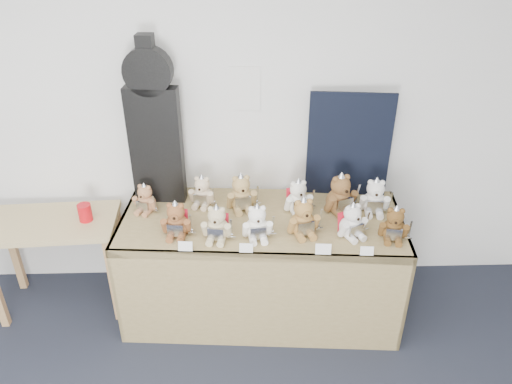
{
  "coord_description": "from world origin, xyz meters",
  "views": [
    {
      "loc": [
        0.76,
        -0.7,
        2.61
      ],
      "look_at": [
        0.85,
        1.97,
        1.04
      ],
      "focal_mm": 35.0,
      "sensor_mm": 36.0,
      "label": 1
    }
  ],
  "objects_px": {
    "teddy_front_right": "(303,218)",
    "teddy_back_far_left": "(145,199)",
    "red_cup": "(85,213)",
    "teddy_front_centre": "(257,224)",
    "teddy_back_centre_right": "(298,198)",
    "display_table": "(261,245)",
    "teddy_front_far_left": "(176,221)",
    "teddy_back_centre_left": "(241,194)",
    "teddy_front_end": "(394,225)",
    "teddy_back_end": "(375,198)",
    "teddy_front_left": "(217,224)",
    "teddy_back_right": "(340,195)",
    "side_table": "(54,236)",
    "teddy_front_far_right": "(352,222)",
    "guitar_case": "(154,125)"
  },
  "relations": [
    {
      "from": "teddy_front_right",
      "to": "teddy_back_far_left",
      "type": "bearing_deg",
      "value": 151.35
    },
    {
      "from": "teddy_back_far_left",
      "to": "red_cup",
      "type": "bearing_deg",
      "value": -157.04
    },
    {
      "from": "teddy_front_centre",
      "to": "teddy_back_centre_right",
      "type": "height_order",
      "value": "teddy_back_centre_right"
    },
    {
      "from": "teddy_front_right",
      "to": "red_cup",
      "type": "bearing_deg",
      "value": 156.48
    },
    {
      "from": "display_table",
      "to": "teddy_front_far_left",
      "type": "bearing_deg",
      "value": -166.15
    },
    {
      "from": "teddy_front_right",
      "to": "teddy_back_centre_left",
      "type": "relative_size",
      "value": 0.98
    },
    {
      "from": "teddy_front_end",
      "to": "teddy_back_end",
      "type": "height_order",
      "value": "teddy_back_end"
    },
    {
      "from": "teddy_front_left",
      "to": "teddy_back_far_left",
      "type": "relative_size",
      "value": 1.15
    },
    {
      "from": "teddy_back_centre_left",
      "to": "teddy_front_right",
      "type": "bearing_deg",
      "value": -49.87
    },
    {
      "from": "teddy_back_centre_left",
      "to": "teddy_back_right",
      "type": "distance_m",
      "value": 0.67
    },
    {
      "from": "side_table",
      "to": "teddy_back_centre_right",
      "type": "xyz_separation_m",
      "value": [
        1.68,
        -0.01,
        0.28
      ]
    },
    {
      "from": "display_table",
      "to": "teddy_front_far_right",
      "type": "bearing_deg",
      "value": -9.7
    },
    {
      "from": "teddy_front_left",
      "to": "teddy_front_far_right",
      "type": "distance_m",
      "value": 0.84
    },
    {
      "from": "teddy_front_far_right",
      "to": "teddy_back_centre_right",
      "type": "height_order",
      "value": "teddy_back_centre_right"
    },
    {
      "from": "teddy_front_end",
      "to": "teddy_front_right",
      "type": "bearing_deg",
      "value": -175.71
    },
    {
      "from": "red_cup",
      "to": "teddy_back_right",
      "type": "xyz_separation_m",
      "value": [
        1.72,
        -0.02,
        0.12
      ]
    },
    {
      "from": "teddy_front_centre",
      "to": "teddy_back_centre_left",
      "type": "bearing_deg",
      "value": 100.27
    },
    {
      "from": "side_table",
      "to": "display_table",
      "type": "bearing_deg",
      "value": -10.32
    },
    {
      "from": "guitar_case",
      "to": "teddy_back_right",
      "type": "relative_size",
      "value": 3.69
    },
    {
      "from": "teddy_front_far_left",
      "to": "teddy_back_far_left",
      "type": "height_order",
      "value": "teddy_front_far_left"
    },
    {
      "from": "teddy_front_end",
      "to": "teddy_back_centre_left",
      "type": "relative_size",
      "value": 0.88
    },
    {
      "from": "teddy_front_far_right",
      "to": "teddy_back_centre_right",
      "type": "relative_size",
      "value": 0.98
    },
    {
      "from": "teddy_front_far_left",
      "to": "teddy_front_left",
      "type": "bearing_deg",
      "value": -7.11
    },
    {
      "from": "red_cup",
      "to": "teddy_back_centre_right",
      "type": "xyz_separation_m",
      "value": [
        1.44,
        -0.01,
        0.1
      ]
    },
    {
      "from": "teddy_back_centre_right",
      "to": "teddy_back_end",
      "type": "relative_size",
      "value": 0.94
    },
    {
      "from": "teddy_back_centre_right",
      "to": "teddy_back_far_left",
      "type": "relative_size",
      "value": 1.15
    },
    {
      "from": "red_cup",
      "to": "side_table",
      "type": "bearing_deg",
      "value": -179.69
    },
    {
      "from": "teddy_front_far_right",
      "to": "teddy_back_right",
      "type": "xyz_separation_m",
      "value": [
        -0.02,
        0.29,
        0.02
      ]
    },
    {
      "from": "teddy_back_centre_right",
      "to": "teddy_back_right",
      "type": "xyz_separation_m",
      "value": [
        0.28,
        -0.01,
        0.02
      ]
    },
    {
      "from": "teddy_front_far_left",
      "to": "teddy_back_far_left",
      "type": "relative_size",
      "value": 1.15
    },
    {
      "from": "teddy_back_centre_right",
      "to": "teddy_back_far_left",
      "type": "height_order",
      "value": "teddy_back_centre_right"
    },
    {
      "from": "side_table",
      "to": "teddy_front_right",
      "type": "bearing_deg",
      "value": -12.68
    },
    {
      "from": "teddy_front_far_right",
      "to": "teddy_back_end",
      "type": "xyz_separation_m",
      "value": [
        0.21,
        0.27,
        0.01
      ]
    },
    {
      "from": "teddy_back_far_left",
      "to": "teddy_front_far_right",
      "type": "bearing_deg",
      "value": 6.44
    },
    {
      "from": "teddy_front_right",
      "to": "teddy_front_end",
      "type": "distance_m",
      "value": 0.56
    },
    {
      "from": "red_cup",
      "to": "teddy_front_centre",
      "type": "distance_m",
      "value": 1.2
    },
    {
      "from": "guitar_case",
      "to": "teddy_back_right",
      "type": "height_order",
      "value": "guitar_case"
    },
    {
      "from": "teddy_front_end",
      "to": "teddy_back_far_left",
      "type": "xyz_separation_m",
      "value": [
        -1.59,
        0.37,
        -0.01
      ]
    },
    {
      "from": "teddy_front_right",
      "to": "teddy_back_right",
      "type": "xyz_separation_m",
      "value": [
        0.28,
        0.26,
        0.01
      ]
    },
    {
      "from": "teddy_front_far_left",
      "to": "teddy_back_centre_left",
      "type": "height_order",
      "value": "teddy_back_centre_left"
    },
    {
      "from": "display_table",
      "to": "guitar_case",
      "type": "height_order",
      "value": "guitar_case"
    },
    {
      "from": "display_table",
      "to": "teddy_back_centre_right",
      "type": "bearing_deg",
      "value": 36.95
    },
    {
      "from": "display_table",
      "to": "teddy_front_left",
      "type": "bearing_deg",
      "value": -149.21
    },
    {
      "from": "teddy_back_centre_left",
      "to": "teddy_front_end",
      "type": "bearing_deg",
      "value": -33.28
    },
    {
      "from": "display_table",
      "to": "teddy_back_end",
      "type": "height_order",
      "value": "teddy_back_end"
    },
    {
      "from": "guitar_case",
      "to": "teddy_back_end",
      "type": "relative_size",
      "value": 4.11
    },
    {
      "from": "teddy_back_right",
      "to": "teddy_back_far_left",
      "type": "distance_m",
      "value": 1.31
    },
    {
      "from": "teddy_front_far_left",
      "to": "teddy_front_centre",
      "type": "height_order",
      "value": "teddy_front_far_left"
    },
    {
      "from": "teddy_front_far_left",
      "to": "teddy_back_far_left",
      "type": "distance_m",
      "value": 0.38
    },
    {
      "from": "red_cup",
      "to": "teddy_front_right",
      "type": "height_order",
      "value": "teddy_front_right"
    }
  ]
}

